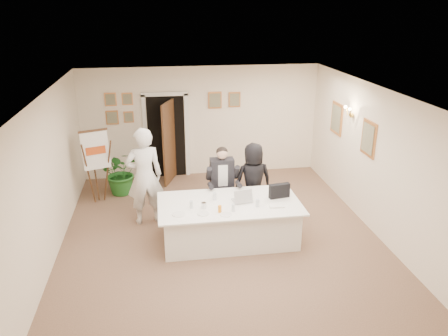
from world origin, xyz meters
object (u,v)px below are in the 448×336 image
object	(u,v)px
conference_table	(229,221)
steel_jug	(204,205)
paper_stack	(276,205)
flip_chart	(97,170)
potted_palm	(121,172)
seated_man	(222,182)
oj_glass	(220,209)
laptop	(242,194)
laptop_bag	(279,191)
standing_woman	(253,180)
standing_man	(144,176)

from	to	relation	value
conference_table	steel_jug	size ratio (longest dim) A/B	23.86
paper_stack	conference_table	bearing A→B (deg)	161.83
flip_chart	potted_palm	distance (m)	0.70
seated_man	oj_glass	bearing A→B (deg)	-86.02
laptop	laptop_bag	size ratio (longest dim) A/B	0.93
flip_chart	paper_stack	distance (m)	4.19
standing_woman	potted_palm	xyz separation A→B (m)	(-2.80, 1.60, -0.27)
paper_stack	potted_palm	bearing A→B (deg)	136.39
flip_chart	potted_palm	world-z (taller)	flip_chart
conference_table	flip_chart	size ratio (longest dim) A/B	1.57
standing_man	oj_glass	xyz separation A→B (m)	(1.32, -1.35, -0.16)
seated_man	standing_woman	distance (m)	0.64
flip_chart	paper_stack	size ratio (longest dim) A/B	6.12
standing_woman	standing_man	bearing A→B (deg)	-3.91
potted_palm	steel_jug	distance (m)	3.19
potted_palm	laptop_bag	distance (m)	3.99
standing_man	steel_jug	distance (m)	1.57
conference_table	potted_palm	size ratio (longest dim) A/B	2.48
conference_table	standing_woman	xyz separation A→B (m)	(0.66, 0.95, 0.40)
potted_palm	conference_table	bearing A→B (deg)	-50.04
steel_jug	standing_woman	bearing A→B (deg)	44.03
seated_man	laptop_bag	bearing A→B (deg)	-30.02
flip_chart	standing_man	distance (m)	1.57
laptop_bag	paper_stack	size ratio (longest dim) A/B	1.45
oj_glass	conference_table	bearing A→B (deg)	57.75
standing_man	steel_jug	bearing A→B (deg)	122.01
flip_chart	standing_man	bearing A→B (deg)	-46.24
standing_man	steel_jug	xyz separation A→B (m)	(1.06, -1.14, -0.17)
seated_man	laptop	world-z (taller)	seated_man
conference_table	laptop	distance (m)	0.58
standing_man	steel_jug	size ratio (longest dim) A/B	18.23
conference_table	laptop_bag	size ratio (longest dim) A/B	6.65
conference_table	standing_man	size ratio (longest dim) A/B	1.31
laptop	oj_glass	world-z (taller)	laptop
flip_chart	laptop	xyz separation A→B (m)	(2.88, -2.05, 0.14)
seated_man	oj_glass	xyz separation A→B (m)	(-0.25, -1.38, 0.07)
oj_glass	potted_palm	bearing A→B (deg)	123.21
potted_palm	oj_glass	distance (m)	3.50
laptop	oj_glass	bearing A→B (deg)	-148.97
seated_man	oj_glass	size ratio (longest dim) A/B	11.79
seated_man	flip_chart	xyz separation A→B (m)	(-2.65, 1.09, 0.01)
seated_man	steel_jug	xyz separation A→B (m)	(-0.51, -1.18, 0.06)
standing_man	laptop	bearing A→B (deg)	141.70
laptop_bag	oj_glass	bearing A→B (deg)	-168.26
seated_man	standing_man	distance (m)	1.59
conference_table	paper_stack	xyz separation A→B (m)	(0.82, -0.27, 0.40)
flip_chart	standing_man	xyz separation A→B (m)	(1.07, -1.12, 0.23)
standing_man	oj_glass	distance (m)	1.90
potted_palm	laptop	bearing A→B (deg)	-46.30
steel_jug	oj_glass	bearing A→B (deg)	-38.73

